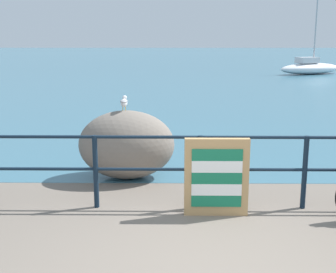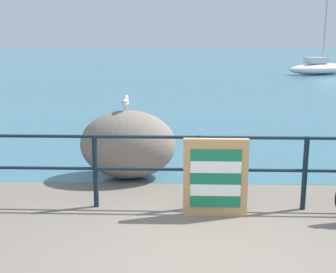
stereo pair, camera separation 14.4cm
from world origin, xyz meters
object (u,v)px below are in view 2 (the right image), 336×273
object	(u,v)px
folded_deckchair_stack	(215,178)
breakwater_boulder_main	(128,145)
sailboat	(319,68)
seagull	(126,102)

from	to	relation	value
folded_deckchair_stack	breakwater_boulder_main	xyz separation A→B (m)	(-1.34, 1.59, 0.05)
folded_deckchair_stack	sailboat	xyz separation A→B (m)	(8.00, 22.90, -0.10)
seagull	sailboat	distance (m)	23.27
breakwater_boulder_main	seagull	size ratio (longest dim) A/B	4.71
seagull	sailboat	xyz separation A→B (m)	(9.37, 21.29, -0.86)
breakwater_boulder_main	sailboat	xyz separation A→B (m)	(9.34, 21.31, -0.15)
folded_deckchair_stack	seagull	distance (m)	2.25
folded_deckchair_stack	breakwater_boulder_main	distance (m)	2.08
folded_deckchair_stack	breakwater_boulder_main	world-z (taller)	breakwater_boulder_main
seagull	sailboat	bearing A→B (deg)	-24.85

